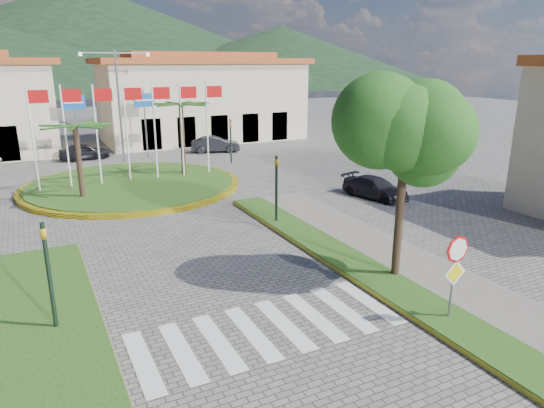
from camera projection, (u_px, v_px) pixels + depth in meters
name	position (u px, v px, depth m)	size (l,w,h in m)	color
sidewalk_right	(475.00, 311.00, 14.42)	(4.00, 28.00, 0.15)	gray
verge_right	(446.00, 319.00, 13.90)	(1.60, 28.00, 0.18)	#234D16
median_left	(3.00, 350.00, 12.42)	(5.00, 14.00, 0.18)	#234D16
crosswalk	(265.00, 329.00, 13.55)	(8.00, 3.00, 0.01)	silver
roundabout_island	(133.00, 184.00, 28.91)	(12.70, 12.70, 6.00)	yellow
stop_sign	(455.00, 265.00, 13.43)	(0.80, 0.11, 2.65)	slate
deciduous_tree	(406.00, 128.00, 15.33)	(3.60, 3.60, 6.80)	black
traffic_light_left	(48.00, 267.00, 12.89)	(0.15, 0.18, 3.20)	black
traffic_light_right	(276.00, 183.00, 21.80)	(0.15, 0.18, 3.20)	black
traffic_light_far	(231.00, 137.00, 35.30)	(0.18, 0.15, 3.20)	black
direction_sign_west	(75.00, 115.00, 34.76)	(1.60, 0.14, 5.20)	slate
direction_sign_east	(145.00, 112.00, 36.93)	(1.60, 0.14, 5.20)	slate
street_lamp_centre	(119.00, 101.00, 34.96)	(4.80, 0.16, 8.00)	slate
building_right	(202.00, 98.00, 45.88)	(19.08, 9.54, 8.05)	beige
hill_far_mid	(86.00, 35.00, 149.30)	(180.00, 180.00, 30.00)	black
hill_far_east	(281.00, 56.00, 153.47)	(120.00, 120.00, 18.00)	black
car_dark_a	(84.00, 151.00, 36.89)	(1.48, 3.67, 1.25)	black
car_dark_b	(215.00, 144.00, 39.92)	(1.39, 3.98, 1.31)	black
car_side_right	(375.00, 188.00, 26.55)	(1.59, 3.91, 1.13)	black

